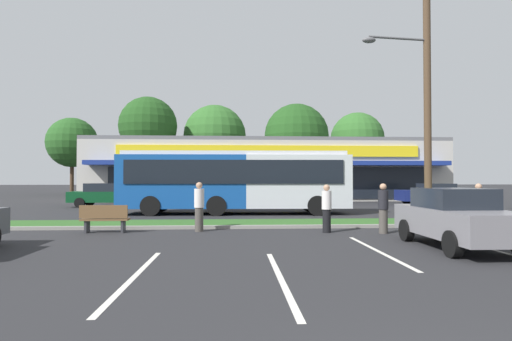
{
  "coord_description": "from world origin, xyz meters",
  "views": [
    {
      "loc": [
        -2.0,
        -2.3,
        1.85
      ],
      "look_at": [
        -0.88,
        18.1,
        2.26
      ],
      "focal_mm": 28.56,
      "sensor_mm": 36.0,
      "label": 1
    }
  ],
  "objects_px": {
    "car_0": "(106,195)",
    "utility_pole": "(424,87)",
    "city_bus": "(235,180)",
    "car_1": "(433,194)",
    "car_2": "(457,218)",
    "bus_stop_bench": "(105,218)",
    "pedestrian_by_pole": "(327,208)",
    "pedestrian_near_bench": "(199,207)",
    "pedestrian_far": "(383,208)",
    "pedestrian_mid": "(479,207)"
  },
  "relations": [
    {
      "from": "bus_stop_bench",
      "to": "pedestrian_far",
      "type": "height_order",
      "value": "pedestrian_far"
    },
    {
      "from": "utility_pole",
      "to": "car_1",
      "type": "bearing_deg",
      "value": 61.81
    },
    {
      "from": "city_bus",
      "to": "pedestrian_far",
      "type": "height_order",
      "value": "city_bus"
    },
    {
      "from": "bus_stop_bench",
      "to": "pedestrian_near_bench",
      "type": "xyz_separation_m",
      "value": [
        3.18,
        0.23,
        0.36
      ]
    },
    {
      "from": "pedestrian_by_pole",
      "to": "car_2",
      "type": "bearing_deg",
      "value": -131.43
    },
    {
      "from": "bus_stop_bench",
      "to": "pedestrian_by_pole",
      "type": "bearing_deg",
      "value": 177.53
    },
    {
      "from": "pedestrian_by_pole",
      "to": "pedestrian_mid",
      "type": "distance_m",
      "value": 5.36
    },
    {
      "from": "car_1",
      "to": "pedestrian_near_bench",
      "type": "distance_m",
      "value": 19.92
    },
    {
      "from": "city_bus",
      "to": "utility_pole",
      "type": "bearing_deg",
      "value": -29.9
    },
    {
      "from": "car_1",
      "to": "bus_stop_bench",
      "type": "bearing_deg",
      "value": 36.14
    },
    {
      "from": "car_1",
      "to": "pedestrian_near_bench",
      "type": "bearing_deg",
      "value": 41.03
    },
    {
      "from": "city_bus",
      "to": "car_2",
      "type": "bearing_deg",
      "value": -59.88
    },
    {
      "from": "bus_stop_bench",
      "to": "car_2",
      "type": "distance_m",
      "value": 10.95
    },
    {
      "from": "car_1",
      "to": "pedestrian_far",
      "type": "distance_m",
      "value": 16.48
    },
    {
      "from": "car_2",
      "to": "bus_stop_bench",
      "type": "bearing_deg",
      "value": -108.94
    },
    {
      "from": "car_2",
      "to": "pedestrian_near_bench",
      "type": "bearing_deg",
      "value": -117.79
    },
    {
      "from": "pedestrian_near_bench",
      "to": "pedestrian_by_pole",
      "type": "distance_m",
      "value": 4.43
    },
    {
      "from": "utility_pole",
      "to": "pedestrian_mid",
      "type": "xyz_separation_m",
      "value": [
        0.57,
        -2.79,
        -4.84
      ]
    },
    {
      "from": "pedestrian_by_pole",
      "to": "pedestrian_far",
      "type": "height_order",
      "value": "pedestrian_far"
    },
    {
      "from": "bus_stop_bench",
      "to": "pedestrian_by_pole",
      "type": "distance_m",
      "value": 7.6
    },
    {
      "from": "bus_stop_bench",
      "to": "car_2",
      "type": "height_order",
      "value": "car_2"
    },
    {
      "from": "utility_pole",
      "to": "car_0",
      "type": "height_order",
      "value": "utility_pole"
    },
    {
      "from": "car_1",
      "to": "pedestrian_near_bench",
      "type": "xyz_separation_m",
      "value": [
        -15.03,
        -13.08,
        0.09
      ]
    },
    {
      "from": "utility_pole",
      "to": "pedestrian_far",
      "type": "bearing_deg",
      "value": -133.77
    },
    {
      "from": "city_bus",
      "to": "pedestrian_near_bench",
      "type": "bearing_deg",
      "value": -98.8
    },
    {
      "from": "city_bus",
      "to": "pedestrian_mid",
      "type": "bearing_deg",
      "value": -40.43
    },
    {
      "from": "car_0",
      "to": "pedestrian_near_bench",
      "type": "bearing_deg",
      "value": -60.86
    },
    {
      "from": "car_2",
      "to": "pedestrian_by_pole",
      "type": "bearing_deg",
      "value": -139.31
    },
    {
      "from": "pedestrian_near_bench",
      "to": "pedestrian_far",
      "type": "relative_size",
      "value": 1.02
    },
    {
      "from": "utility_pole",
      "to": "city_bus",
      "type": "bearing_deg",
      "value": 148.57
    },
    {
      "from": "pedestrian_near_bench",
      "to": "pedestrian_mid",
      "type": "distance_m",
      "value": 9.78
    },
    {
      "from": "city_bus",
      "to": "car_0",
      "type": "height_order",
      "value": "city_bus"
    },
    {
      "from": "car_0",
      "to": "utility_pole",
      "type": "bearing_deg",
      "value": -33.09
    },
    {
      "from": "city_bus",
      "to": "car_0",
      "type": "bearing_deg",
      "value": 146.94
    },
    {
      "from": "car_0",
      "to": "pedestrian_by_pole",
      "type": "distance_m",
      "value": 17.7
    },
    {
      "from": "car_1",
      "to": "pedestrian_far",
      "type": "height_order",
      "value": "pedestrian_far"
    },
    {
      "from": "pedestrian_far",
      "to": "car_0",
      "type": "bearing_deg",
      "value": 116.36
    },
    {
      "from": "utility_pole",
      "to": "car_2",
      "type": "bearing_deg",
      "value": -108.72
    },
    {
      "from": "city_bus",
      "to": "pedestrian_by_pole",
      "type": "xyz_separation_m",
      "value": [
        3.12,
        -7.58,
        -0.94
      ]
    },
    {
      "from": "utility_pole",
      "to": "car_2",
      "type": "height_order",
      "value": "utility_pole"
    },
    {
      "from": "pedestrian_by_pole",
      "to": "car_1",
      "type": "bearing_deg",
      "value": -30.08
    },
    {
      "from": "car_2",
      "to": "pedestrian_mid",
      "type": "height_order",
      "value": "pedestrian_mid"
    },
    {
      "from": "car_2",
      "to": "pedestrian_mid",
      "type": "xyz_separation_m",
      "value": [
        2.59,
        3.18,
        0.04
      ]
    },
    {
      "from": "pedestrian_mid",
      "to": "pedestrian_far",
      "type": "xyz_separation_m",
      "value": [
        -3.51,
        -0.28,
        0.0
      ]
    },
    {
      "from": "bus_stop_bench",
      "to": "car_2",
      "type": "bearing_deg",
      "value": 161.06
    },
    {
      "from": "pedestrian_by_pole",
      "to": "pedestrian_mid",
      "type": "bearing_deg",
      "value": -82.59
    },
    {
      "from": "car_1",
      "to": "car_2",
      "type": "bearing_deg",
      "value": 65.01
    },
    {
      "from": "city_bus",
      "to": "pedestrian_by_pole",
      "type": "relative_size",
      "value": 7.23
    },
    {
      "from": "car_1",
      "to": "city_bus",
      "type": "bearing_deg",
      "value": 23.75
    },
    {
      "from": "utility_pole",
      "to": "car_1",
      "type": "height_order",
      "value": "utility_pole"
    }
  ]
}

